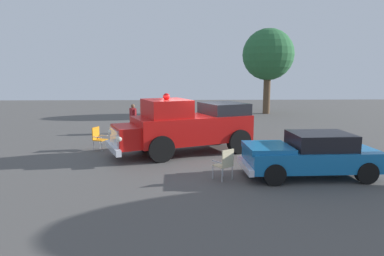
{
  "coord_description": "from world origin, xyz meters",
  "views": [
    {
      "loc": [
        -0.44,
        -14.01,
        3.35
      ],
      "look_at": [
        0.05,
        0.1,
        1.07
      ],
      "focal_mm": 31.12,
      "sensor_mm": 36.0,
      "label": 1
    }
  ],
  "objects_px": {
    "lawn_chair_spare": "(225,162)",
    "spectator_standing": "(133,116)",
    "lawn_chair_by_car": "(98,137)",
    "vintage_fire_truck": "(187,125)",
    "oak_tree_left": "(268,55)",
    "classic_hot_rod": "(309,154)"
  },
  "relations": [
    {
      "from": "oak_tree_left",
      "to": "lawn_chair_spare",
      "type": "bearing_deg",
      "value": -108.26
    },
    {
      "from": "classic_hot_rod",
      "to": "lawn_chair_spare",
      "type": "bearing_deg",
      "value": -173.73
    },
    {
      "from": "classic_hot_rod",
      "to": "spectator_standing",
      "type": "distance_m",
      "value": 10.96
    },
    {
      "from": "lawn_chair_spare",
      "to": "spectator_standing",
      "type": "distance_m",
      "value": 9.71
    },
    {
      "from": "oak_tree_left",
      "to": "vintage_fire_truck",
      "type": "bearing_deg",
      "value": -116.41
    },
    {
      "from": "lawn_chair_spare",
      "to": "spectator_standing",
      "type": "relative_size",
      "value": 0.61
    },
    {
      "from": "lawn_chair_spare",
      "to": "spectator_standing",
      "type": "xyz_separation_m",
      "value": [
        -4.13,
        8.78,
        0.37
      ]
    },
    {
      "from": "lawn_chair_by_car",
      "to": "spectator_standing",
      "type": "height_order",
      "value": "spectator_standing"
    },
    {
      "from": "lawn_chair_by_car",
      "to": "oak_tree_left",
      "type": "relative_size",
      "value": 0.14
    },
    {
      "from": "vintage_fire_truck",
      "to": "lawn_chair_by_car",
      "type": "bearing_deg",
      "value": 169.38
    },
    {
      "from": "lawn_chair_by_car",
      "to": "lawn_chair_spare",
      "type": "distance_m",
      "value": 6.84
    },
    {
      "from": "lawn_chair_by_car",
      "to": "spectator_standing",
      "type": "xyz_separation_m",
      "value": [
        0.98,
        4.23,
        0.37
      ]
    },
    {
      "from": "lawn_chair_spare",
      "to": "spectator_standing",
      "type": "bearing_deg",
      "value": 115.19
    },
    {
      "from": "lawn_chair_spare",
      "to": "oak_tree_left",
      "type": "bearing_deg",
      "value": 71.74
    },
    {
      "from": "vintage_fire_truck",
      "to": "spectator_standing",
      "type": "relative_size",
      "value": 3.78
    },
    {
      "from": "classic_hot_rod",
      "to": "oak_tree_left",
      "type": "distance_m",
      "value": 18.61
    },
    {
      "from": "oak_tree_left",
      "to": "spectator_standing",
      "type": "bearing_deg",
      "value": -137.18
    },
    {
      "from": "lawn_chair_by_car",
      "to": "spectator_standing",
      "type": "distance_m",
      "value": 4.36
    },
    {
      "from": "lawn_chair_spare",
      "to": "spectator_standing",
      "type": "height_order",
      "value": "spectator_standing"
    },
    {
      "from": "vintage_fire_truck",
      "to": "oak_tree_left",
      "type": "xyz_separation_m",
      "value": [
        7.13,
        14.36,
        3.76
      ]
    },
    {
      "from": "classic_hot_rod",
      "to": "oak_tree_left",
      "type": "relative_size",
      "value": 0.62
    },
    {
      "from": "lawn_chair_by_car",
      "to": "lawn_chair_spare",
      "type": "xyz_separation_m",
      "value": [
        5.11,
        -4.55,
        0.0
      ]
    }
  ]
}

